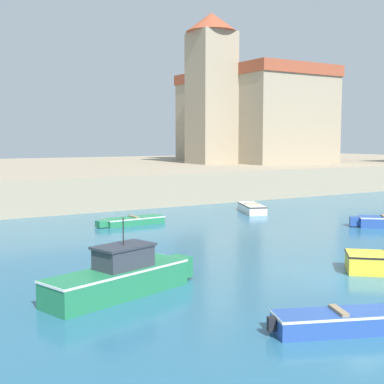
{
  "coord_description": "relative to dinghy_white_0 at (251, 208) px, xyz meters",
  "views": [
    {
      "loc": [
        -14.84,
        -12.91,
        5.02
      ],
      "look_at": [
        0.97,
        13.19,
        2.0
      ],
      "focal_mm": 50.0,
      "sensor_mm": 36.0,
      "label": 1
    }
  ],
  "objects": [
    {
      "name": "quay_seawall",
      "position": [
        -7.6,
        25.31,
        0.9
      ],
      "size": [
        120.0,
        40.0,
        2.42
      ],
      "primitive_type": "cube",
      "color": "gray",
      "rests_on": "ground"
    },
    {
      "name": "dinghy_white_0",
      "position": [
        0.0,
        0.0,
        0.0
      ],
      "size": [
        2.39,
        3.92,
        0.64
      ],
      "color": "white",
      "rests_on": "ground"
    },
    {
      "name": "ground_plane",
      "position": [
        -7.6,
        -16.2,
        -0.31
      ],
      "size": [
        200.0,
        200.0,
        0.0
      ],
      "primitive_type": "plane",
      "color": "#28607F"
    },
    {
      "name": "motorboat_green_4",
      "position": [
        -15.62,
        -13.48,
        0.29
      ],
      "size": [
        5.81,
        2.88,
        2.53
      ],
      "color": "#237A4C",
      "rests_on": "ground"
    },
    {
      "name": "church",
      "position": [
        15.45,
        20.98,
        7.8
      ],
      "size": [
        15.69,
        17.87,
        15.73
      ],
      "color": "gray",
      "rests_on": "quay_seawall"
    },
    {
      "name": "dinghy_blue_5",
      "position": [
        2.57,
        -8.84,
        0.02
      ],
      "size": [
        3.06,
        2.82,
        0.68
      ],
      "color": "#284C9E",
      "rests_on": "ground"
    },
    {
      "name": "dinghy_green_3",
      "position": [
        -9.3,
        -0.58,
        -0.07
      ],
      "size": [
        4.17,
        1.36,
        0.51
      ],
      "color": "#237A4C",
      "rests_on": "ground"
    },
    {
      "name": "dinghy_blue_2",
      "position": [
        -12.07,
        -19.55,
        -0.01
      ],
      "size": [
        3.92,
        2.22,
        0.62
      ],
      "color": "#284C9E",
      "rests_on": "ground"
    }
  ]
}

